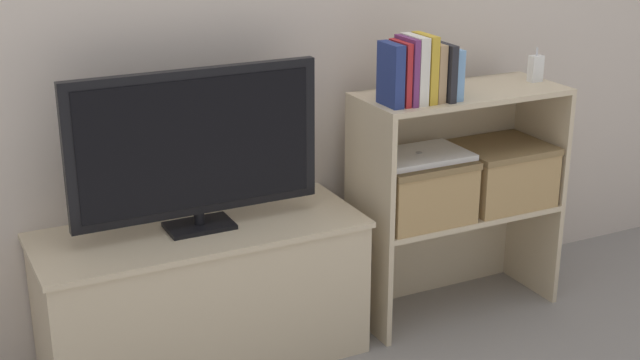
# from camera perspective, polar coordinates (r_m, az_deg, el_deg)

# --- Properties ---
(ground_plane) EXTENTS (16.00, 16.00, 0.00)m
(ground_plane) POSITION_cam_1_polar(r_m,az_deg,el_deg) (3.19, 1.37, -11.38)
(ground_plane) COLOR gray
(tv_stand) EXTENTS (1.10, 0.44, 0.50)m
(tv_stand) POSITION_cam_1_polar(r_m,az_deg,el_deg) (3.09, -7.50, -7.32)
(tv_stand) COLOR #CCB793
(tv_stand) RESTS_ON ground_plane
(tv) EXTENTS (0.84, 0.14, 0.54)m
(tv) POSITION_cam_1_polar(r_m,az_deg,el_deg) (2.89, -7.96, 2.20)
(tv) COLOR black
(tv) RESTS_ON tv_stand
(bookshelf_lower_tier) EXTENTS (0.78, 0.33, 0.41)m
(bookshelf_lower_tier) POSITION_cam_1_polar(r_m,az_deg,el_deg) (3.51, 8.02, -3.71)
(bookshelf_lower_tier) COLOR #CCB793
(bookshelf_lower_tier) RESTS_ON ground_plane
(bookshelf_upper_tier) EXTENTS (0.78, 0.33, 0.45)m
(bookshelf_upper_tier) POSITION_cam_1_polar(r_m,az_deg,el_deg) (3.36, 8.35, 3.12)
(bookshelf_upper_tier) COLOR #CCB793
(bookshelf_upper_tier) RESTS_ON bookshelf_lower_tier
(book_navy) EXTENTS (0.04, 0.13, 0.21)m
(book_navy) POSITION_cam_1_polar(r_m,az_deg,el_deg) (3.01, 4.55, 6.74)
(book_navy) COLOR navy
(book_navy) RESTS_ON bookshelf_upper_tier
(book_crimson) EXTENTS (0.02, 0.13, 0.22)m
(book_crimson) POSITION_cam_1_polar(r_m,az_deg,el_deg) (3.03, 5.15, 6.82)
(book_crimson) COLOR #B22328
(book_crimson) RESTS_ON bookshelf_upper_tier
(book_plum) EXTENTS (0.02, 0.14, 0.23)m
(book_plum) POSITION_cam_1_polar(r_m,az_deg,el_deg) (3.04, 5.56, 6.97)
(book_plum) COLOR #6B2D66
(book_plum) RESTS_ON bookshelf_upper_tier
(book_ivory) EXTENTS (0.04, 0.14, 0.23)m
(book_ivory) POSITION_cam_1_polar(r_m,az_deg,el_deg) (3.06, 6.06, 7.05)
(book_ivory) COLOR silver
(book_ivory) RESTS_ON bookshelf_upper_tier
(book_mustard) EXTENTS (0.03, 0.13, 0.23)m
(book_mustard) POSITION_cam_1_polar(r_m,az_deg,el_deg) (3.08, 6.71, 7.13)
(book_mustard) COLOR gold
(book_mustard) RESTS_ON bookshelf_upper_tier
(book_tan) EXTENTS (0.03, 0.12, 0.20)m
(book_tan) POSITION_cam_1_polar(r_m,az_deg,el_deg) (3.11, 7.27, 6.89)
(book_tan) COLOR tan
(book_tan) RESTS_ON bookshelf_upper_tier
(book_charcoal) EXTENTS (0.03, 0.16, 0.20)m
(book_charcoal) POSITION_cam_1_polar(r_m,az_deg,el_deg) (3.12, 7.80, 6.93)
(book_charcoal) COLOR #232328
(book_charcoal) RESTS_ON bookshelf_upper_tier
(book_skyblue) EXTENTS (0.03, 0.13, 0.18)m
(book_skyblue) POSITION_cam_1_polar(r_m,az_deg,el_deg) (3.15, 8.33, 6.80)
(book_skyblue) COLOR #709ECC
(book_skyblue) RESTS_ON bookshelf_upper_tier
(baby_monitor) EXTENTS (0.05, 0.03, 0.13)m
(baby_monitor) POSITION_cam_1_polar(r_m,az_deg,el_deg) (3.46, 13.63, 6.96)
(baby_monitor) COLOR white
(baby_monitor) RESTS_ON bookshelf_upper_tier
(storage_basket_left) EXTENTS (0.35, 0.30, 0.23)m
(storage_basket_left) POSITION_cam_1_polar(r_m,az_deg,el_deg) (3.26, 6.27, -0.36)
(storage_basket_left) COLOR tan
(storage_basket_left) RESTS_ON bookshelf_lower_tier
(storage_basket_right) EXTENTS (0.35, 0.30, 0.23)m
(storage_basket_right) POSITION_cam_1_polar(r_m,az_deg,el_deg) (3.46, 11.44, 0.58)
(storage_basket_right) COLOR tan
(storage_basket_right) RESTS_ON bookshelf_lower_tier
(laptop) EXTENTS (0.36, 0.23, 0.02)m
(laptop) POSITION_cam_1_polar(r_m,az_deg,el_deg) (3.22, 6.34, 1.56)
(laptop) COLOR white
(laptop) RESTS_ON storage_basket_left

